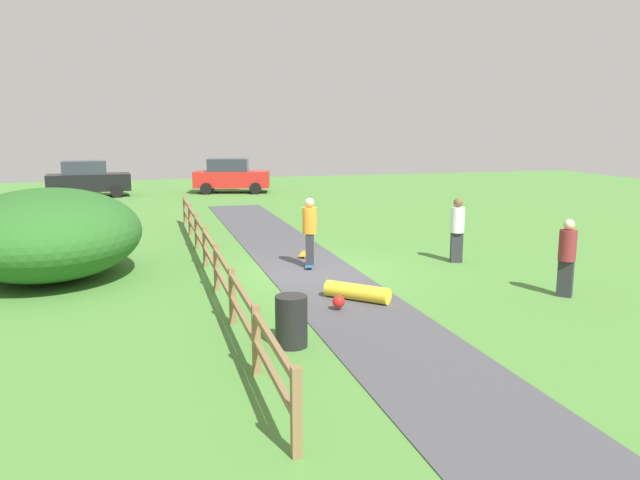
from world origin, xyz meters
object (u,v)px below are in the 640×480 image
bystander_maroon (567,254)px  skater_riding (310,229)px  bush_large (48,233)px  skateboard_loose (304,254)px  trash_bin (291,321)px  parked_car_red (231,176)px  skater_fallen (356,293)px  bystander_white (457,227)px  parked_car_black (88,179)px

bystander_maroon → skater_riding: bearing=137.5°
bush_large → skateboard_loose: 6.85m
trash_bin → skater_riding: 6.12m
trash_bin → bystander_maroon: bearing=12.4°
trash_bin → parked_car_red: bearing=84.3°
skateboard_loose → parked_car_red: bearing=88.6°
skater_fallen → bush_large: bearing=147.5°
skateboard_loose → parked_car_red: 18.16m
skateboard_loose → bystander_maroon: bystander_maroon is taller
bush_large → skateboard_loose: bush_large is taller
bystander_white → parked_car_red: bearing=99.8°
bush_large → bystander_maroon: bearing=-24.3°
bush_large → parked_car_red: size_ratio=1.22×
bush_large → trash_bin: (4.67, -6.55, -0.67)m
skater_fallen → parked_car_black: size_ratio=0.32×
bystander_white → parked_car_black: size_ratio=0.42×
bystander_white → parked_car_black: bearing=119.0°
bystander_maroon → bystander_white: bearing=99.2°
bystander_white → trash_bin: bearing=-138.3°
trash_bin → parked_car_black: parked_car_black is taller
bystander_maroon → parked_car_red: parked_car_red is taller
bush_large → parked_car_red: bearing=69.0°
skater_fallen → bystander_maroon: (4.63, -0.87, 0.77)m
bush_large → skater_fallen: bush_large is taller
trash_bin → parked_car_red: size_ratio=0.20×
bystander_maroon → trash_bin: bearing=-167.6°
skater_fallen → bystander_white: 5.08m
bush_large → bystander_white: size_ratio=3.02×
skateboard_loose → parked_car_black: parked_car_black is taller
skateboard_loose → bystander_maroon: size_ratio=0.47×
skater_riding → bystander_white: bearing=-6.4°
skater_riding → bystander_white: skater_riding is taller
bush_large → skater_fallen: bearing=-32.5°
skateboard_loose → parked_car_red: size_ratio=0.18×
skater_fallen → parked_car_red: bearing=88.6°
bush_large → skater_riding: 6.59m
trash_bin → skateboard_loose: (2.08, 7.19, -0.36)m
skater_riding → skater_fallen: size_ratio=1.34×
parked_car_black → parked_car_red: (7.61, 0.02, 0.00)m
bystander_maroon → parked_car_black: parked_car_black is taller
parked_car_red → skater_fallen: bearing=-91.4°
bush_large → skater_riding: size_ratio=2.92×
bush_large → skateboard_loose: size_ratio=6.69×
bystander_white → skater_fallen: bearing=-143.1°
bystander_white → bystander_maroon: (0.62, -3.88, -0.03)m
bush_large → parked_car_black: bush_large is taller
trash_bin → parked_car_red: parked_car_red is taller
bystander_white → bush_large: bearing=173.5°
skater_fallen → bystander_white: (4.01, 3.01, 0.80)m
skater_fallen → parked_car_red: parked_car_red is taller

